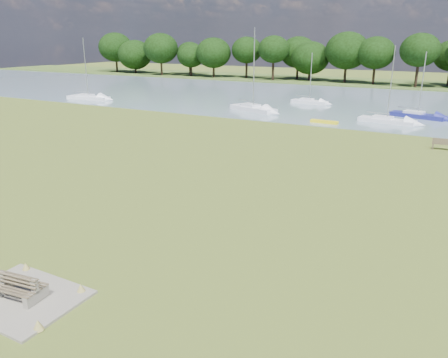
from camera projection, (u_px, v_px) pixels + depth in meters
The scene contains 13 objects.
ground at pixel (215, 187), 27.23m from camera, with size 220.00×220.00×0.00m, color olive.
river at pixel (360, 103), 62.36m from camera, with size 220.00×40.00×0.10m, color gray.
far_bank at pixel (392, 84), 87.45m from camera, with size 220.00×20.00×0.40m, color #4C6626.
concrete_pad at pixel (21, 298), 15.50m from camera, with size 4.20×3.20×0.10m, color gray.
bench_pair at pixel (19, 288), 15.37m from camera, with size 1.85×1.23×0.94m.
riverbank_bench at pixel (443, 144), 36.05m from camera, with size 1.65×0.65×0.99m.
kayak at pixel (324, 122), 47.24m from camera, with size 2.97×0.69×0.30m, color yellow.
tree_line at pixel (325, 53), 88.15m from camera, with size 116.24×8.02×9.71m.
sailboat_0 at pixel (88, 96), 65.44m from camera, with size 6.88×2.52×8.85m.
sailboat_1 at pixel (309, 101), 61.22m from camera, with size 5.26×2.06×6.89m.
sailboat_2 at pixel (417, 114), 50.39m from camera, with size 6.29×3.21×7.36m.
sailboat_3 at pixel (253, 107), 55.01m from camera, with size 7.04×4.30×9.99m.
sailboat_5 at pixel (386, 119), 47.42m from camera, with size 6.13×2.57×8.09m.
Camera 1 is at (12.75, -22.38, 8.87)m, focal length 35.00 mm.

